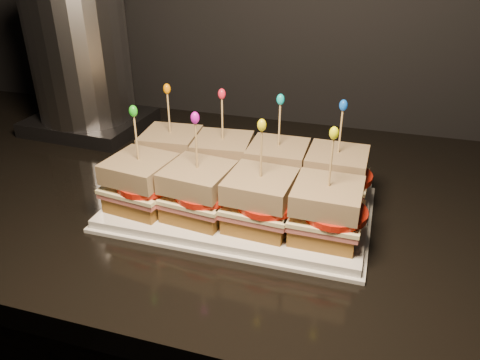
# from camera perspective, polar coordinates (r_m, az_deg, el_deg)

# --- Properties ---
(granite_slab) EXTENTS (2.38, 0.71, 0.04)m
(granite_slab) POSITION_cam_1_polar(r_m,az_deg,el_deg) (0.80, 4.20, -2.82)
(granite_slab) COLOR black
(granite_slab) RESTS_ON cabinet
(platter) EXTENTS (0.39, 0.24, 0.02)m
(platter) POSITION_cam_1_polar(r_m,az_deg,el_deg) (0.74, 0.00, -3.15)
(platter) COLOR white
(platter) RESTS_ON granite_slab
(platter_rim) EXTENTS (0.40, 0.25, 0.01)m
(platter_rim) POSITION_cam_1_polar(r_m,az_deg,el_deg) (0.74, 0.00, -3.55)
(platter_rim) COLOR white
(platter_rim) RESTS_ON granite_slab
(sandwich_0_bread_bot) EXTENTS (0.09, 0.09, 0.02)m
(sandwich_0_bread_bot) POSITION_cam_1_polar(r_m,az_deg,el_deg) (0.82, -8.20, 1.52)
(sandwich_0_bread_bot) COLOR #5A370F
(sandwich_0_bread_bot) RESTS_ON platter
(sandwich_0_ham) EXTENTS (0.10, 0.10, 0.01)m
(sandwich_0_ham) POSITION_cam_1_polar(r_m,az_deg,el_deg) (0.81, -8.27, 2.54)
(sandwich_0_ham) COLOR #B94E4E
(sandwich_0_ham) RESTS_ON sandwich_0_bread_bot
(sandwich_0_cheese) EXTENTS (0.11, 0.10, 0.01)m
(sandwich_0_cheese) POSITION_cam_1_polar(r_m,az_deg,el_deg) (0.81, -8.31, 2.99)
(sandwich_0_cheese) COLOR #FEF3B1
(sandwich_0_cheese) RESTS_ON sandwich_0_ham
(sandwich_0_tomato) EXTENTS (0.09, 0.09, 0.01)m
(sandwich_0_tomato) POSITION_cam_1_polar(r_m,az_deg,el_deg) (0.80, -7.73, 3.20)
(sandwich_0_tomato) COLOR red
(sandwich_0_tomato) RESTS_ON sandwich_0_cheese
(sandwich_0_bread_top) EXTENTS (0.10, 0.10, 0.03)m
(sandwich_0_bread_top) POSITION_cam_1_polar(r_m,az_deg,el_deg) (0.80, -8.44, 4.75)
(sandwich_0_bread_top) COLOR #532D12
(sandwich_0_bread_top) RESTS_ON sandwich_0_tomato
(sandwich_0_pick) EXTENTS (0.00, 0.00, 0.09)m
(sandwich_0_pick) POSITION_cam_1_polar(r_m,az_deg,el_deg) (0.78, -8.67, 7.79)
(sandwich_0_pick) COLOR tan
(sandwich_0_pick) RESTS_ON sandwich_0_bread_top
(sandwich_0_frill) EXTENTS (0.01, 0.01, 0.02)m
(sandwich_0_frill) POSITION_cam_1_polar(r_m,az_deg,el_deg) (0.77, -8.91, 10.94)
(sandwich_0_frill) COLOR orange
(sandwich_0_frill) RESTS_ON sandwich_0_pick
(sandwich_1_bread_bot) EXTENTS (0.10, 0.10, 0.02)m
(sandwich_1_bread_bot) POSITION_cam_1_polar(r_m,az_deg,el_deg) (0.79, -2.05, 0.66)
(sandwich_1_bread_bot) COLOR #5A370F
(sandwich_1_bread_bot) RESTS_ON platter
(sandwich_1_ham) EXTENTS (0.11, 0.10, 0.01)m
(sandwich_1_ham) POSITION_cam_1_polar(r_m,az_deg,el_deg) (0.78, -2.07, 1.72)
(sandwich_1_ham) COLOR #B94E4E
(sandwich_1_ham) RESTS_ON sandwich_1_bread_bot
(sandwich_1_cheese) EXTENTS (0.11, 0.10, 0.01)m
(sandwich_1_cheese) POSITION_cam_1_polar(r_m,az_deg,el_deg) (0.78, -2.08, 2.18)
(sandwich_1_cheese) COLOR #FEF3B1
(sandwich_1_cheese) RESTS_ON sandwich_1_ham
(sandwich_1_tomato) EXTENTS (0.09, 0.09, 0.01)m
(sandwich_1_tomato) POSITION_cam_1_polar(r_m,az_deg,el_deg) (0.77, -1.38, 2.39)
(sandwich_1_tomato) COLOR red
(sandwich_1_tomato) RESTS_ON sandwich_1_cheese
(sandwich_1_bread_top) EXTENTS (0.10, 0.10, 0.03)m
(sandwich_1_bread_top) POSITION_cam_1_polar(r_m,az_deg,el_deg) (0.77, -2.11, 4.01)
(sandwich_1_bread_top) COLOR #532D12
(sandwich_1_bread_top) RESTS_ON sandwich_1_tomato
(sandwich_1_pick) EXTENTS (0.00, 0.00, 0.09)m
(sandwich_1_pick) POSITION_cam_1_polar(r_m,az_deg,el_deg) (0.75, -2.17, 7.17)
(sandwich_1_pick) COLOR tan
(sandwich_1_pick) RESTS_ON sandwich_1_bread_top
(sandwich_1_frill) EXTENTS (0.01, 0.01, 0.02)m
(sandwich_1_frill) POSITION_cam_1_polar(r_m,az_deg,el_deg) (0.74, -2.23, 10.45)
(sandwich_1_frill) COLOR red
(sandwich_1_frill) RESTS_ON sandwich_1_pick
(sandwich_2_bread_bot) EXTENTS (0.09, 0.09, 0.02)m
(sandwich_2_bread_bot) POSITION_cam_1_polar(r_m,az_deg,el_deg) (0.77, 4.53, -0.26)
(sandwich_2_bread_bot) COLOR #5A370F
(sandwich_2_bread_bot) RESTS_ON platter
(sandwich_2_ham) EXTENTS (0.10, 0.09, 0.01)m
(sandwich_2_ham) POSITION_cam_1_polar(r_m,az_deg,el_deg) (0.76, 4.58, 0.81)
(sandwich_2_ham) COLOR #B94E4E
(sandwich_2_ham) RESTS_ON sandwich_2_bread_bot
(sandwich_2_cheese) EXTENTS (0.10, 0.10, 0.01)m
(sandwich_2_cheese) POSITION_cam_1_polar(r_m,az_deg,el_deg) (0.76, 4.60, 1.29)
(sandwich_2_cheese) COLOR #FEF3B1
(sandwich_2_cheese) RESTS_ON sandwich_2_ham
(sandwich_2_tomato) EXTENTS (0.09, 0.09, 0.01)m
(sandwich_2_tomato) POSITION_cam_1_polar(r_m,az_deg,el_deg) (0.75, 5.42, 1.48)
(sandwich_2_tomato) COLOR red
(sandwich_2_tomato) RESTS_ON sandwich_2_cheese
(sandwich_2_bread_top) EXTENTS (0.09, 0.09, 0.03)m
(sandwich_2_bread_top) POSITION_cam_1_polar(r_m,az_deg,el_deg) (0.74, 4.68, 3.16)
(sandwich_2_bread_top) COLOR #532D12
(sandwich_2_bread_top) RESTS_ON sandwich_2_tomato
(sandwich_2_pick) EXTENTS (0.00, 0.00, 0.09)m
(sandwich_2_pick) POSITION_cam_1_polar(r_m,az_deg,el_deg) (0.73, 4.81, 6.40)
(sandwich_2_pick) COLOR tan
(sandwich_2_pick) RESTS_ON sandwich_2_bread_top
(sandwich_2_frill) EXTENTS (0.01, 0.01, 0.02)m
(sandwich_2_frill) POSITION_cam_1_polar(r_m,az_deg,el_deg) (0.71, 4.96, 9.77)
(sandwich_2_frill) COLOR #0AB1B3
(sandwich_2_frill) RESTS_ON sandwich_2_pick
(sandwich_3_bread_bot) EXTENTS (0.09, 0.09, 0.02)m
(sandwich_3_bread_bot) POSITION_cam_1_polar(r_m,az_deg,el_deg) (0.76, 11.41, -1.22)
(sandwich_3_bread_bot) COLOR #5A370F
(sandwich_3_bread_bot) RESTS_ON platter
(sandwich_3_ham) EXTENTS (0.10, 0.09, 0.01)m
(sandwich_3_ham) POSITION_cam_1_polar(r_m,az_deg,el_deg) (0.75, 11.52, -0.14)
(sandwich_3_ham) COLOR #B94E4E
(sandwich_3_ham) RESTS_ON sandwich_3_bread_bot
(sandwich_3_cheese) EXTENTS (0.10, 0.10, 0.01)m
(sandwich_3_cheese) POSITION_cam_1_polar(r_m,az_deg,el_deg) (0.74, 11.57, 0.33)
(sandwich_3_cheese) COLOR #FEF3B1
(sandwich_3_cheese) RESTS_ON sandwich_3_ham
(sandwich_3_tomato) EXTENTS (0.09, 0.09, 0.01)m
(sandwich_3_tomato) POSITION_cam_1_polar(r_m,az_deg,el_deg) (0.74, 12.50, 0.52)
(sandwich_3_tomato) COLOR red
(sandwich_3_tomato) RESTS_ON sandwich_3_cheese
(sandwich_3_bread_top) EXTENTS (0.09, 0.09, 0.03)m
(sandwich_3_bread_top) POSITION_cam_1_polar(r_m,az_deg,el_deg) (0.73, 11.77, 2.22)
(sandwich_3_bread_top) COLOR #532D12
(sandwich_3_bread_top) RESTS_ON sandwich_3_tomato
(sandwich_3_pick) EXTENTS (0.00, 0.00, 0.09)m
(sandwich_3_pick) POSITION_cam_1_polar(r_m,az_deg,el_deg) (0.71, 12.12, 5.49)
(sandwich_3_pick) COLOR tan
(sandwich_3_pick) RESTS_ON sandwich_3_bread_top
(sandwich_3_frill) EXTENTS (0.01, 0.01, 0.02)m
(sandwich_3_frill) POSITION_cam_1_polar(r_m,az_deg,el_deg) (0.70, 12.48, 8.90)
(sandwich_3_frill) COLOR blue
(sandwich_3_frill) RESTS_ON sandwich_3_pick
(sandwich_4_bread_bot) EXTENTS (0.10, 0.10, 0.02)m
(sandwich_4_bread_bot) POSITION_cam_1_polar(r_m,az_deg,el_deg) (0.73, -11.75, -2.17)
(sandwich_4_bread_bot) COLOR #5A370F
(sandwich_4_bread_bot) RESTS_ON platter
(sandwich_4_ham) EXTENTS (0.11, 0.10, 0.01)m
(sandwich_4_ham) POSITION_cam_1_polar(r_m,az_deg,el_deg) (0.73, -11.87, -1.07)
(sandwich_4_ham) COLOR #B94E4E
(sandwich_4_ham) RESTS_ON sandwich_4_bread_bot
(sandwich_4_cheese) EXTENTS (0.11, 0.11, 0.01)m
(sandwich_4_cheese) POSITION_cam_1_polar(r_m,az_deg,el_deg) (0.72, -11.93, -0.58)
(sandwich_4_cheese) COLOR #FEF3B1
(sandwich_4_cheese) RESTS_ON sandwich_4_ham
(sandwich_4_tomato) EXTENTS (0.09, 0.09, 0.01)m
(sandwich_4_tomato) POSITION_cam_1_polar(r_m,az_deg,el_deg) (0.71, -11.35, -0.41)
(sandwich_4_tomato) COLOR red
(sandwich_4_tomato) RESTS_ON sandwich_4_cheese
(sandwich_4_bread_top) EXTENTS (0.10, 0.10, 0.03)m
(sandwich_4_bread_top) POSITION_cam_1_polar(r_m,az_deg,el_deg) (0.71, -12.14, 1.35)
(sandwich_4_bread_top) COLOR #532D12
(sandwich_4_bread_top) RESTS_ON sandwich_4_tomato
(sandwich_4_pick) EXTENTS (0.00, 0.00, 0.09)m
(sandwich_4_pick) POSITION_cam_1_polar(r_m,az_deg,el_deg) (0.69, -12.50, 4.70)
(sandwich_4_pick) COLOR tan
(sandwich_4_pick) RESTS_ON sandwich_4_bread_top
(sandwich_4_frill) EXTENTS (0.01, 0.01, 0.02)m
(sandwich_4_frill) POSITION_cam_1_polar(r_m,az_deg,el_deg) (0.68, -12.89, 8.20)
(sandwich_4_frill) COLOR green
(sandwich_4_frill) RESTS_ON sandwich_4_pick
(sandwich_5_bread_bot) EXTENTS (0.10, 0.10, 0.02)m
(sandwich_5_bread_bot) POSITION_cam_1_polar(r_m,az_deg,el_deg) (0.70, -4.99, -3.32)
(sandwich_5_bread_bot) COLOR #5A370F
(sandwich_5_bread_bot) RESTS_ON platter
(sandwich_5_ham) EXTENTS (0.11, 0.10, 0.01)m
(sandwich_5_ham) POSITION_cam_1_polar(r_m,az_deg,el_deg) (0.69, -5.04, -2.17)
(sandwich_5_ham) COLOR #B94E4E
(sandwich_5_ham) RESTS_ON sandwich_5_bread_bot
(sandwich_5_cheese) EXTENTS (0.11, 0.10, 0.01)m
(sandwich_5_cheese) POSITION_cam_1_polar(r_m,az_deg,el_deg) (0.69, -5.07, -1.67)
(sandwich_5_cheese) COLOR #FEF3B1
(sandwich_5_cheese) RESTS_ON sandwich_5_ham
(sandwich_5_tomato) EXTENTS (0.09, 0.09, 0.01)m
(sandwich_5_tomato) POSITION_cam_1_polar(r_m,az_deg,el_deg) (0.67, -4.33, -1.50)
(sandwich_5_tomato) COLOR red
(sandwich_5_tomato) RESTS_ON sandwich_5_cheese
(sandwich_5_bread_top) EXTENTS (0.10, 0.10, 0.03)m
(sandwich_5_bread_top) POSITION_cam_1_polar(r_m,az_deg,el_deg) (0.67, -5.16, 0.35)
(sandwich_5_bread_top) COLOR #532D12
(sandwich_5_bread_top) RESTS_ON sandwich_5_tomato
(sandwich_5_pick) EXTENTS (0.00, 0.00, 0.09)m
(sandwich_5_pick) POSITION_cam_1_polar(r_m,az_deg,el_deg) (0.65, -5.33, 3.86)
(sandwich_5_pick) COLOR tan
(sandwich_5_pick) RESTS_ON sandwich_5_bread_top
(sandwich_5_frill) EXTENTS (0.01, 0.01, 0.02)m
(sandwich_5_frill) POSITION_cam_1_polar(r_m,az_deg,el_deg) (0.64, -5.51, 7.56)
(sandwich_5_frill) COLOR #CF10C2
(sandwich_5_frill) RESTS_ON sandwich_5_pick
(sandwich_6_bread_bot) EXTENTS (0.09, 0.09, 0.02)m
(sandwich_6_bread_bot) POSITION_cam_1_polar(r_m,az_deg,el_deg) (0.67, 2.41, -4.52)
(sandwich_6_bread_bot) COLOR #5A370F
(sandwich_6_bread_bot) RESTS_ON platter
(sandwich_6_ham) EXTENTS (0.10, 0.10, 0.01)m
(sandwich_6_ham) POSITION_cam_1_polar(r_m,az_deg,el_deg) (0.66, 2.44, -3.35)
(sandwich_6_ham) COLOR #B94E4E
(sandwich_6_ham) RESTS_ON sandwich_6_bread_bot
(sandwich_6_cheese) EXTENTS (0.10, 0.10, 0.01)m
(sandwich_6_cheese) POSITION_cam_1_polar(r_m,az_deg,el_deg) (0.66, 2.45, -2.83)
(sandwich_6_cheese) COLOR #FEF3B1
(sandwich_6_cheese) RESTS_ON sandwich_6_ham
(sandwich_6_tomato) EXTENTS (0.09, 0.09, 0.01)m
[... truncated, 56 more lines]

